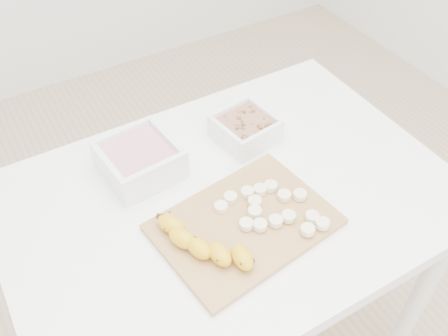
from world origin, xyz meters
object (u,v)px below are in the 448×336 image
bowl_granola (245,128)px  banana (206,244)px  table (230,222)px  bowl_yogurt (140,159)px  cutting_board (244,224)px

bowl_granola → banana: 0.36m
table → bowl_granola: bowl_granola is taller
banana → bowl_granola: bearing=26.9°
bowl_yogurt → banana: (0.02, -0.28, -0.01)m
table → banana: banana is taller
table → cutting_board: bearing=-103.1°
bowl_yogurt → cutting_board: bowl_yogurt is taller
table → cutting_board: 0.14m
bowl_granola → cutting_board: bowl_granola is taller
cutting_board → banana: 0.11m
cutting_board → bowl_granola: bearing=57.7°
bowl_granola → cutting_board: size_ratio=0.43×
table → banana: bearing=-138.1°
table → banana: (-0.13, -0.11, 0.13)m
cutting_board → banana: bearing=-168.6°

